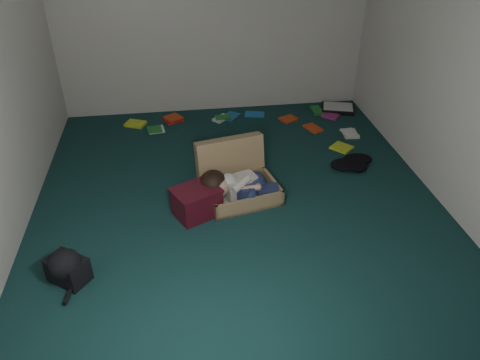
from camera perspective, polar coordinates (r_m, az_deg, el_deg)
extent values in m
plane|color=#123332|center=(4.69, -0.26, -2.59)|extent=(4.50, 4.50, 0.00)
plane|color=silver|center=(6.22, -3.37, 19.67)|extent=(4.50, 0.00, 4.50)
plane|color=silver|center=(2.16, 8.12, -9.02)|extent=(4.50, 0.00, 4.50)
plane|color=silver|center=(4.76, 24.90, 12.53)|extent=(0.00, 4.50, 4.50)
cube|color=tan|center=(4.68, 0.19, -1.50)|extent=(0.80, 0.65, 0.16)
cube|color=beige|center=(4.70, 0.19, -1.91)|extent=(0.73, 0.58, 0.02)
cube|color=tan|center=(4.84, -1.20, 2.25)|extent=(0.74, 0.37, 0.52)
cube|color=beige|center=(4.60, 0.04, -0.76)|extent=(0.35, 0.27, 0.22)
sphere|color=tan|center=(4.48, -2.55, -0.88)|extent=(0.19, 0.19, 0.19)
ellipsoid|color=black|center=(4.50, -3.28, -0.24)|extent=(0.26, 0.27, 0.22)
ellipsoid|color=#1F274D|center=(4.66, 1.75, -0.32)|extent=(0.23, 0.27, 0.22)
cube|color=#1F274D|center=(4.55, 1.33, -1.35)|extent=(0.29, 0.26, 0.14)
cube|color=#1F274D|center=(4.61, 3.13, -1.30)|extent=(0.25, 0.15, 0.11)
sphere|color=white|center=(4.68, 4.06, -1.07)|extent=(0.11, 0.11, 0.11)
sphere|color=white|center=(4.63, 4.42, -1.64)|extent=(0.10, 0.10, 0.10)
cylinder|color=tan|center=(4.49, 1.24, -1.02)|extent=(0.19, 0.10, 0.07)
cube|color=#430D18|center=(4.46, -5.30, -2.80)|extent=(0.50, 0.45, 0.27)
cube|color=#430D18|center=(4.38, -5.40, -1.26)|extent=(0.52, 0.48, 0.02)
cube|color=black|center=(6.70, 11.84, 8.53)|extent=(0.52, 0.45, 0.06)
cube|color=white|center=(6.69, 11.87, 8.77)|extent=(0.46, 0.39, 0.01)
cube|color=#CEE227|center=(6.31, -12.61, 6.64)|extent=(0.22, 0.16, 0.02)
cube|color=#B31817|center=(6.34, -8.15, 7.28)|extent=(0.27, 0.26, 0.02)
cube|color=white|center=(6.31, -2.29, 7.46)|extent=(0.21, 0.25, 0.02)
cube|color=#2271B9|center=(6.42, 1.79, 7.96)|extent=(0.23, 0.26, 0.02)
cube|color=#CE4218|center=(6.32, 5.91, 7.36)|extent=(0.27, 0.25, 0.02)
cube|color=#227E2D|center=(6.62, 9.34, 8.32)|extent=(0.23, 0.18, 0.02)
cube|color=#AA2A7B|center=(6.50, 10.98, 7.66)|extent=(0.27, 0.26, 0.02)
cube|color=beige|center=(6.08, 13.27, 5.53)|extent=(0.20, 0.24, 0.02)
cube|color=#CEE227|center=(5.73, 12.28, 3.88)|extent=(0.24, 0.26, 0.02)
cube|color=#B31817|center=(6.67, 10.85, 8.37)|extent=(0.27, 0.24, 0.02)
cube|color=white|center=(6.12, -10.18, 6.11)|extent=(0.24, 0.20, 0.02)
cube|color=#2271B9|center=(6.38, -1.15, 7.78)|extent=(0.26, 0.27, 0.02)
cube|color=#CE4218|center=(6.13, 8.90, 6.24)|extent=(0.18, 0.23, 0.02)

